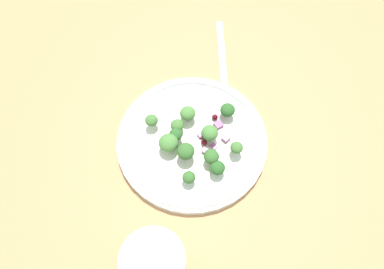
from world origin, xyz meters
TOP-DOWN VIEW (x-y plane):
  - ground_plane at (0.00, 0.00)cm, footprint 180.00×180.00cm
  - plate at (2.61, -1.76)cm, footprint 23.66×23.66cm
  - dressing_pool at (2.61, -1.76)cm, footprint 13.72×13.72cm
  - broccoli_floret_0 at (-4.46, -1.17)cm, footprint 1.95×1.95cm
  - broccoli_floret_1 at (-1.16, 1.27)cm, footprint 2.34×2.34cm
  - broccoli_floret_2 at (9.27, -2.31)cm, footprint 2.01×2.01cm
  - broccoli_floret_3 at (4.98, -0.95)cm, footprint 2.04×2.04cm
  - broccoli_floret_4 at (-1.73, -7.26)cm, footprint 2.35×2.35cm
  - broccoli_floret_5 at (2.67, 1.58)cm, footprint 2.67×2.67cm
  - broccoli_floret_6 at (4.17, -4.97)cm, footprint 2.46×2.46cm
  - broccoli_floret_7 at (1.26, 5.09)cm, footprint 1.95×1.95cm
  - broccoli_floret_8 at (5.22, -2.63)cm, footprint 2.08×2.08cm
  - broccoli_floret_9 at (0.15, -2.39)cm, footprint 2.58×2.58cm
  - broccoli_floret_10 at (5.58, 0.80)cm, footprint 2.97×2.97cm
  - broccoli_floret_11 at (-2.43, 2.63)cm, footprint 2.27×2.27cm
  - cranberry_0 at (0.76, -2.18)cm, footprint 0.94×0.94cm
  - cranberry_1 at (5.28, -0.17)cm, footprint 0.75×0.75cm
  - cranberry_2 at (0.14, -6.15)cm, footprint 0.94×0.94cm
  - cranberry_3 at (0.50, -1.21)cm, footprint 0.90×0.90cm
  - onion_bit_0 at (-2.53, -2.94)cm, footprint 1.42×1.46cm
  - onion_bit_1 at (-0.85, -5.05)cm, footprint 1.70×1.70cm
  - onion_bit_2 at (1.30, -2.61)cm, footprint 1.38×1.42cm
  - onion_bit_3 at (-0.98, -1.23)cm, footprint 1.31×1.18cm
  - onion_bit_4 at (-0.04, 0.12)cm, footprint 1.24×1.06cm
  - fork at (1.17, -17.60)cm, footprint 7.04×18.34cm
  - water_glass at (2.01, 18.34)cm, footprint 7.80×7.80cm

SIDE VIEW (x-z plane):
  - ground_plane at x=0.00cm, z-range -2.00..0.00cm
  - fork at x=1.17cm, z-range 0.00..0.50cm
  - plate at x=2.61cm, z-range 0.01..1.71cm
  - dressing_pool at x=2.61cm, z-range 1.20..1.40cm
  - onion_bit_3 at x=-0.98cm, z-range 1.28..1.75cm
  - onion_bit_2 at x=1.30cm, z-range 1.35..1.93cm
  - onion_bit_1 at x=-0.85cm, z-range 1.53..1.98cm
  - onion_bit_0 at x=-2.53cm, z-range 1.50..2.09cm
  - onion_bit_4 at x=-0.04cm, z-range 1.59..2.05cm
  - cranberry_2 at x=0.14cm, z-range 1.38..2.32cm
  - cranberry_0 at x=0.76cm, z-range 1.47..2.40cm
  - cranberry_1 at x=5.28cm, z-range 1.57..2.32cm
  - cranberry_3 at x=0.50cm, z-range 1.64..2.55cm
  - broccoli_floret_7 at x=1.26cm, z-range 1.63..3.60cm
  - broccoli_floret_11 at x=-2.43cm, z-range 1.58..3.88cm
  - broccoli_floret_8 at x=5.22cm, z-range 1.74..3.85cm
  - broccoli_floret_3 at x=4.98cm, z-range 1.91..3.98cm
  - broccoli_floret_4 at x=-1.73cm, z-range 1.77..4.15cm
  - broccoli_floret_0 at x=-4.46cm, z-range 2.03..4.01cm
  - broccoli_floret_2 at x=9.27cm, z-range 2.05..4.08cm
  - broccoli_floret_6 at x=4.17cm, z-range 1.84..4.33cm
  - broccoli_floret_1 at x=-1.16cm, z-range 1.92..4.29cm
  - broccoli_floret_10 at x=5.58cm, z-range 1.66..4.67cm
  - broccoli_floret_9 at x=0.15cm, z-range 1.99..4.61cm
  - broccoli_floret_5 at x=2.67cm, z-range 2.10..4.80cm
  - water_glass at x=2.01cm, z-range 0.00..9.36cm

